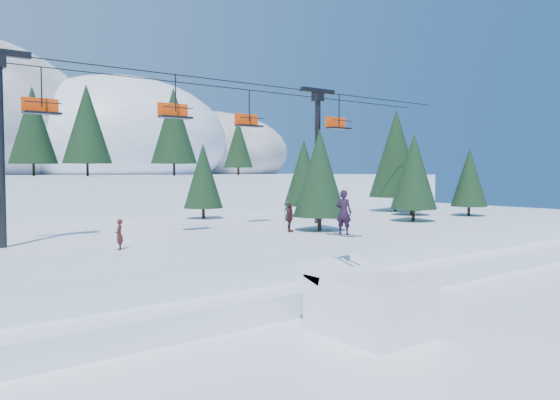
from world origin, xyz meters
TOP-DOWN VIEW (x-y plane):
  - ground at (0.00, 0.00)m, footprint 160.00×160.00m
  - mid_shelf at (0.00, 18.00)m, footprint 70.00×22.00m
  - berm at (0.00, 8.00)m, footprint 70.00×6.00m
  - jump_kicker at (1.06, 1.64)m, footprint 3.40×4.63m
  - chairlift at (0.54, 18.05)m, footprint 47.06×3.21m
  - conifer_stand at (2.04, 19.51)m, footprint 62.73×17.29m
  - distant_skiers at (0.21, 16.62)m, footprint 29.15×7.96m
  - banner_near at (7.35, 4.00)m, footprint 2.85×0.23m
  - banner_far at (7.82, 5.63)m, footprint 2.73×0.90m

SIDE VIEW (x-z plane):
  - ground at x=0.00m, z-range 0.00..0.00m
  - banner_near at x=7.35m, z-range 0.09..0.99m
  - banner_far at x=7.82m, z-range 0.09..0.99m
  - berm at x=0.00m, z-range 0.00..1.10m
  - mid_shelf at x=0.00m, z-range 0.00..2.50m
  - jump_kicker at x=1.06m, z-range -1.57..4.13m
  - distant_skiers at x=0.21m, z-range 2.42..4.28m
  - conifer_stand at x=2.04m, z-range 1.88..12.06m
  - chairlift at x=0.54m, z-range 4.18..14.46m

